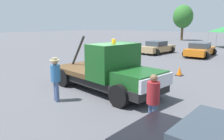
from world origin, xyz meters
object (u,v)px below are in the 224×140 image
(parked_car_tan, at_px, (157,47))
(tree_left, at_px, (183,17))
(person_near_truck, at_px, (153,98))
(parked_car_orange, at_px, (200,50))
(traffic_cone, at_px, (179,71))
(person_at_hood, at_px, (56,76))
(tow_truck, at_px, (110,72))

(parked_car_tan, bearing_deg, tree_left, 20.13)
(person_near_truck, xyz_separation_m, parked_car_orange, (-4.83, 16.11, -0.33))
(parked_car_orange, distance_m, traffic_cone, 9.27)
(person_at_hood, bearing_deg, traffic_cone, -174.68)
(person_near_truck, height_order, tree_left, tree_left)
(parked_car_tan, bearing_deg, person_at_hood, -161.48)
(tow_truck, xyz_separation_m, traffic_cone, (0.89, 5.27, -0.70))
(parked_car_orange, relative_size, traffic_cone, 9.09)
(person_at_hood, distance_m, parked_car_orange, 16.65)
(parked_car_tan, height_order, traffic_cone, parked_car_tan)
(parked_car_tan, relative_size, tree_left, 0.67)
(parked_car_orange, bearing_deg, tow_truck, 178.17)
(person_at_hood, xyz_separation_m, traffic_cone, (1.63, 7.65, -0.80))
(tow_truck, relative_size, parked_car_tan, 1.35)
(tow_truck, bearing_deg, traffic_cone, 83.95)
(parked_car_orange, relative_size, tree_left, 0.75)
(person_at_hood, distance_m, parked_car_tan, 16.39)
(person_at_hood, bearing_deg, person_near_truck, 114.43)
(tree_left, bearing_deg, tow_truck, -69.78)
(traffic_cone, bearing_deg, tree_left, 115.11)
(person_near_truck, distance_m, person_at_hood, 4.25)
(tow_truck, relative_size, person_near_truck, 3.58)
(person_near_truck, distance_m, parked_car_orange, 16.82)
(parked_car_orange, height_order, traffic_cone, parked_car_orange)
(tow_truck, xyz_separation_m, tree_left, (-12.33, 33.49, 3.51))
(person_near_truck, xyz_separation_m, parked_car_tan, (-9.01, 15.15, -0.33))
(parked_car_orange, bearing_deg, tree_left, 22.52)
(parked_car_tan, bearing_deg, parked_car_orange, -75.56)
(tow_truck, relative_size, person_at_hood, 3.39)
(person_at_hood, height_order, parked_car_tan, person_at_hood)
(tow_truck, relative_size, tree_left, 0.91)
(tree_left, relative_size, traffic_cone, 12.12)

